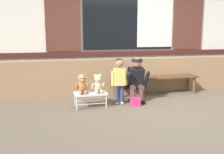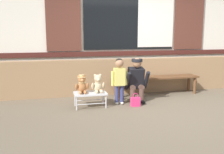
# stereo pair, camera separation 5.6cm
# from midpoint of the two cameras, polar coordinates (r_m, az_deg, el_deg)

# --- Properties ---
(ground_plane) EXTENTS (60.00, 60.00, 0.00)m
(ground_plane) POSITION_cam_midpoint_polar(r_m,az_deg,el_deg) (5.11, 10.52, -6.91)
(ground_plane) COLOR brown
(brick_low_wall) EXTENTS (7.35, 0.25, 0.85)m
(brick_low_wall) POSITION_cam_midpoint_polar(r_m,az_deg,el_deg) (6.31, 5.33, 0.35)
(brick_low_wall) COLOR #997551
(brick_low_wall) RESTS_ON ground
(shop_facade) EXTENTS (7.50, 0.26, 3.40)m
(shop_facade) POSITION_cam_midpoint_polar(r_m,az_deg,el_deg) (6.72, 4.07, 11.95)
(shop_facade) COLOR silver
(shop_facade) RESTS_ON ground
(wooden_bench_long) EXTENTS (2.10, 0.40, 0.44)m
(wooden_bench_long) POSITION_cam_midpoint_polar(r_m,az_deg,el_deg) (6.14, 10.16, -0.52)
(wooden_bench_long) COLOR brown
(wooden_bench_long) RESTS_ON ground
(small_display_bench) EXTENTS (0.64, 0.36, 0.30)m
(small_display_bench) POSITION_cam_midpoint_polar(r_m,az_deg,el_deg) (5.04, -4.65, -3.89)
(small_display_bench) COLOR silver
(small_display_bench) RESTS_ON ground
(teddy_bear_with_hat) EXTENTS (0.28, 0.27, 0.36)m
(teddy_bear_with_hat) POSITION_cam_midpoint_polar(r_m,az_deg,el_deg) (4.97, -6.50, -1.66)
(teddy_bear_with_hat) COLOR #A86B3D
(teddy_bear_with_hat) RESTS_ON small_display_bench
(teddy_bear_plain) EXTENTS (0.28, 0.26, 0.36)m
(teddy_bear_plain) POSITION_cam_midpoint_polar(r_m,az_deg,el_deg) (5.02, -2.88, -1.60)
(teddy_bear_plain) COLOR #CCB289
(teddy_bear_plain) RESTS_ON small_display_bench
(child_standing) EXTENTS (0.35, 0.18, 0.96)m
(child_standing) POSITION_cam_midpoint_polar(r_m,az_deg,el_deg) (5.18, 1.98, 0.20)
(child_standing) COLOR navy
(child_standing) RESTS_ON ground
(adult_crouching) EXTENTS (0.50, 0.49, 0.95)m
(adult_crouching) POSITION_cam_midpoint_polar(r_m,az_deg,el_deg) (5.41, 5.84, -0.64)
(adult_crouching) COLOR brown
(adult_crouching) RESTS_ON ground
(handbag_on_ground) EXTENTS (0.18, 0.11, 0.27)m
(handbag_on_ground) POSITION_cam_midpoint_polar(r_m,az_deg,el_deg) (5.15, 5.64, -5.54)
(handbag_on_ground) COLOR #E53370
(handbag_on_ground) RESTS_ON ground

